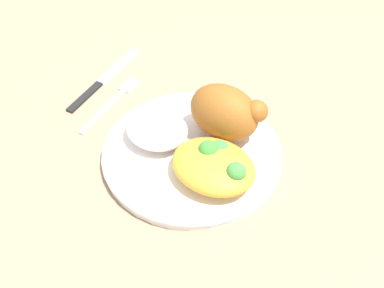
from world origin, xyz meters
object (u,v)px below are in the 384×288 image
(plate, at_px, (192,153))
(roasted_chicken, at_px, (226,112))
(fork, at_px, (114,100))
(knife, at_px, (99,83))
(rice_pile, at_px, (157,129))
(mac_cheese_with_broccoli, at_px, (214,165))

(plate, relative_size, roasted_chicken, 2.30)
(plate, height_order, fork, plate)
(plate, bearing_deg, knife, 167.37)
(roasted_chicken, distance_m, rice_pile, 0.10)
(roasted_chicken, height_order, rice_pile, roasted_chicken)
(plate, distance_m, roasted_chicken, 0.07)
(roasted_chicken, xyz_separation_m, fork, (-0.19, -0.02, -0.05))
(plate, xyz_separation_m, knife, (-0.22, 0.05, -0.01))
(plate, height_order, roasted_chicken, roasted_chicken)
(roasted_chicken, distance_m, knife, 0.24)
(roasted_chicken, bearing_deg, mac_cheese_with_broccoli, -68.47)
(knife, bearing_deg, rice_pile, -19.33)
(rice_pile, height_order, mac_cheese_with_broccoli, mac_cheese_with_broccoli)
(mac_cheese_with_broccoli, bearing_deg, plate, 156.35)
(mac_cheese_with_broccoli, bearing_deg, rice_pile, 172.89)
(roasted_chicken, relative_size, mac_cheese_with_broccoli, 0.97)
(rice_pile, xyz_separation_m, fork, (-0.12, 0.04, -0.03))
(fork, distance_m, knife, 0.05)
(plate, xyz_separation_m, mac_cheese_with_broccoli, (0.05, -0.02, 0.03))
(mac_cheese_with_broccoli, xyz_separation_m, knife, (-0.27, 0.07, -0.03))
(mac_cheese_with_broccoli, xyz_separation_m, fork, (-0.22, 0.05, -0.03))
(mac_cheese_with_broccoli, distance_m, fork, 0.23)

